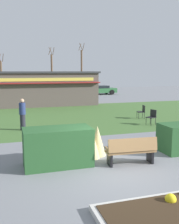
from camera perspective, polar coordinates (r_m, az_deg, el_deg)
The scene contains 18 objects.
ground_plane at distance 8.51m, azimuth 6.11°, elevation -12.70°, with size 80.00×80.00×0.00m, color slate.
lawn_patch at distance 18.25m, azimuth -6.95°, elevation -0.98°, with size 36.00×12.00×0.01m, color #446B33.
park_bench at distance 8.97m, azimuth 9.08°, elevation -8.35°, with size 1.74×0.66×0.95m.
hedge_left at distance 8.80m, azimuth -6.95°, elevation -7.58°, with size 2.23×1.10×1.28m, color #28562B.
ornamental_grass_behind_left at distance 9.52m, azimuth 0.45°, elevation -6.72°, with size 0.61×0.61×1.12m, color #D1BC7F.
ornamental_grass_behind_right at distance 9.71m, azimuth -5.03°, elevation -6.53°, with size 0.51×0.51×1.09m, color #D1BC7F.
ornamental_grass_behind_center at distance 9.80m, azimuth 1.74°, elevation -6.28°, with size 0.65×0.65×1.12m, color #D1BC7F.
ornamental_grass_behind_far at distance 9.79m, azimuth -2.66°, elevation -6.90°, with size 0.63×0.63×0.92m, color #D1BC7F.
food_kiosk at distance 24.82m, azimuth -10.72°, elevation 5.16°, with size 10.40×4.59×3.09m.
cafe_chair_west at distance 17.62m, azimuth 11.40°, elevation 0.28°, with size 0.51×0.51×0.89m.
cafe_chair_east at distance 15.72m, azimuth 13.48°, elevation -0.83°, with size 0.56×0.56×0.89m.
person_strolling at distance 14.29m, azimuth -14.42°, elevation -0.47°, with size 0.34×0.34×1.69m.
parked_car_west_slot at distance 33.26m, azimuth -15.26°, elevation 4.35°, with size 4.34×2.34×1.20m.
parked_car_center_slot at distance 33.89m, azimuth -5.82°, elevation 4.70°, with size 4.35×2.36×1.20m.
parked_car_east_slot at distance 35.25m, azimuth 2.32°, elevation 4.90°, with size 4.31×2.28×1.20m.
tree_left_bg at distance 40.71m, azimuth -8.23°, elevation 8.64°, with size 0.91×0.96×6.67m.
tree_right_bg at distance 39.72m, azimuth -18.68°, elevation 7.47°, with size 0.91×0.96×5.57m.
tree_center_bg at distance 42.29m, azimuth -1.73°, elevation 9.26°, with size 0.91×0.96×7.45m.
Camera 1 is at (-3.17, -7.25, 3.13)m, focal length 41.88 mm.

